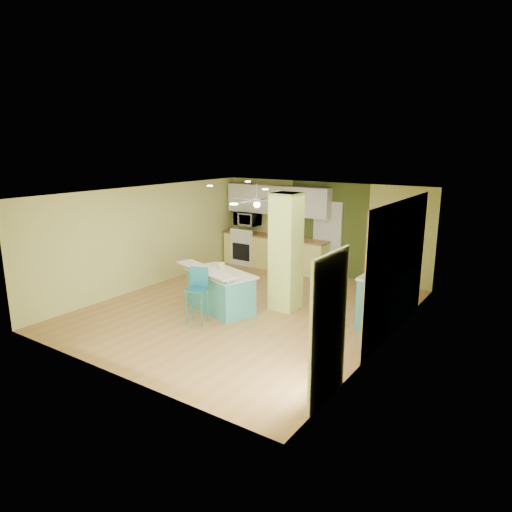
% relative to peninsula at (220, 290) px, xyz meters
% --- Properties ---
extents(floor, '(6.00, 7.00, 0.01)m').
position_rel_peninsula_xyz_m(floor, '(0.45, 0.38, -0.46)').
color(floor, '#A6783A').
rests_on(floor, ground).
extents(ceiling, '(6.00, 7.00, 0.01)m').
position_rel_peninsula_xyz_m(ceiling, '(0.45, 0.38, 2.05)').
color(ceiling, white).
rests_on(ceiling, wall_back).
extents(wall_back, '(6.00, 0.01, 2.50)m').
position_rel_peninsula_xyz_m(wall_back, '(0.45, 3.88, 0.80)').
color(wall_back, '#C4C66A').
rests_on(wall_back, floor).
extents(wall_front, '(6.00, 0.01, 2.50)m').
position_rel_peninsula_xyz_m(wall_front, '(0.45, -3.13, 0.80)').
color(wall_front, '#C4C66A').
rests_on(wall_front, floor).
extents(wall_left, '(0.01, 7.00, 2.50)m').
position_rel_peninsula_xyz_m(wall_left, '(-2.56, 0.38, 0.80)').
color(wall_left, '#C4C66A').
rests_on(wall_left, floor).
extents(wall_right, '(0.01, 7.00, 2.50)m').
position_rel_peninsula_xyz_m(wall_right, '(3.45, 0.38, 0.80)').
color(wall_right, '#C4C66A').
rests_on(wall_right, floor).
extents(wood_panel, '(0.02, 3.40, 2.50)m').
position_rel_peninsula_xyz_m(wood_panel, '(3.44, 0.98, 0.80)').
color(wood_panel, '#957655').
rests_on(wood_panel, floor).
extents(olive_accent, '(2.20, 0.02, 2.50)m').
position_rel_peninsula_xyz_m(olive_accent, '(0.65, 3.86, 0.80)').
color(olive_accent, '#445120').
rests_on(olive_accent, floor).
extents(interior_door, '(0.82, 0.05, 2.00)m').
position_rel_peninsula_xyz_m(interior_door, '(0.65, 3.84, 0.55)').
color(interior_door, silver).
rests_on(interior_door, floor).
extents(french_door, '(0.04, 1.08, 2.10)m').
position_rel_peninsula_xyz_m(french_door, '(3.42, -1.92, 0.60)').
color(french_door, white).
rests_on(french_door, floor).
extents(column, '(0.55, 0.55, 2.50)m').
position_rel_peninsula_xyz_m(column, '(1.10, 0.88, 0.80)').
color(column, '#C2DD66').
rests_on(column, floor).
extents(kitchen_run, '(3.25, 0.63, 0.94)m').
position_rel_peninsula_xyz_m(kitchen_run, '(-0.85, 3.58, 0.02)').
color(kitchen_run, '#EBE67A').
rests_on(kitchen_run, floor).
extents(stove, '(0.76, 0.66, 1.08)m').
position_rel_peninsula_xyz_m(stove, '(-1.80, 3.57, 0.01)').
color(stove, white).
rests_on(stove, floor).
extents(upper_cabinets, '(3.20, 0.34, 0.80)m').
position_rel_peninsula_xyz_m(upper_cabinets, '(-0.85, 3.70, 1.50)').
color(upper_cabinets, silver).
rests_on(upper_cabinets, wall_back).
extents(microwave, '(0.70, 0.48, 0.39)m').
position_rel_peninsula_xyz_m(microwave, '(-1.80, 3.58, 0.90)').
color(microwave, silver).
rests_on(microwave, wall_back).
extents(ceiling_fan, '(1.41, 1.41, 0.61)m').
position_rel_peninsula_xyz_m(ceiling_fan, '(-0.65, 2.38, 1.63)').
color(ceiling_fan, silver).
rests_on(ceiling_fan, ceiling).
extents(pendant_lamp, '(0.14, 0.14, 0.69)m').
position_rel_peninsula_xyz_m(pendant_lamp, '(3.10, 1.13, 1.43)').
color(pendant_lamp, silver).
rests_on(pendant_lamp, ceiling).
extents(wall_decor, '(0.03, 0.90, 0.70)m').
position_rel_peninsula_xyz_m(wall_decor, '(3.41, 1.18, 1.10)').
color(wall_decor, brown).
rests_on(wall_decor, wood_panel).
extents(peninsula, '(1.93, 1.45, 0.97)m').
position_rel_peninsula_xyz_m(peninsula, '(0.00, 0.00, 0.00)').
color(peninsula, teal).
rests_on(peninsula, floor).
extents(bar_stool, '(0.47, 0.47, 1.12)m').
position_rel_peninsula_xyz_m(bar_stool, '(0.09, -0.79, 0.30)').
color(bar_stool, teal).
rests_on(bar_stool, floor).
extents(side_counter, '(0.69, 1.63, 1.05)m').
position_rel_peninsula_xyz_m(side_counter, '(3.15, 1.33, 0.08)').
color(side_counter, teal).
rests_on(side_counter, floor).
extents(fruit_bowl, '(0.34, 0.34, 0.08)m').
position_rel_peninsula_xyz_m(fruit_bowl, '(-0.28, 3.55, 0.53)').
color(fruit_bowl, '#332015').
rests_on(fruit_bowl, kitchen_run).
extents(canister, '(0.17, 0.17, 0.17)m').
position_rel_peninsula_xyz_m(canister, '(-0.04, 0.10, 0.48)').
color(canister, yellow).
rests_on(canister, peninsula).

